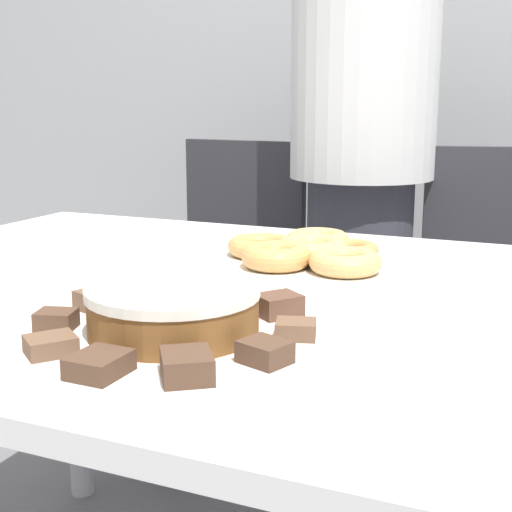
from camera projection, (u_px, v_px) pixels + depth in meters
wall_back at (467, 15)px, 2.36m from camera, size 8.00×0.05×2.60m
table at (302, 344)px, 1.06m from camera, size 1.65×1.00×0.74m
person_standing at (362, 155)px, 1.89m from camera, size 0.38×0.38×1.68m
office_chair_left at (220, 306)px, 2.08m from camera, size 0.48×0.48×0.91m
office_chair_right at (501, 341)px, 1.78m from camera, size 0.52×0.52×0.91m
plate_cake at (174, 337)px, 0.84m from camera, size 0.37×0.37×0.01m
plate_donuts at (312, 263)px, 1.22m from camera, size 0.34×0.34×0.01m
frosted_cake at (173, 309)px, 0.83m from camera, size 0.20×0.20×0.06m
lamington_0 at (278, 305)px, 0.90m from camera, size 0.07×0.07×0.03m
lamington_1 at (228, 293)px, 0.96m from camera, size 0.05×0.06×0.03m
lamington_2 at (164, 291)px, 0.97m from camera, size 0.07×0.08×0.03m
lamington_3 at (101, 300)px, 0.93m from camera, size 0.07×0.07×0.02m
lamington_4 at (56, 320)px, 0.85m from camera, size 0.05×0.05×0.02m
lamington_5 at (51, 345)px, 0.77m from camera, size 0.07×0.07×0.02m
lamington_6 at (99, 364)px, 0.71m from camera, size 0.05×0.06×0.02m
lamington_7 at (187, 366)px, 0.70m from camera, size 0.07×0.08×0.03m
lamington_8 at (265, 352)px, 0.74m from camera, size 0.06×0.06×0.02m
lamington_9 at (296, 329)px, 0.82m from camera, size 0.06×0.05×0.02m
donut_0 at (312, 249)px, 1.21m from camera, size 0.12×0.12×0.04m
donut_1 at (345, 262)px, 1.13m from camera, size 0.12×0.12×0.04m
donut_2 at (348, 251)px, 1.22m from camera, size 0.10×0.10×0.03m
donut_3 at (318, 240)px, 1.31m from camera, size 0.12×0.12×0.03m
donut_4 at (262, 246)px, 1.25m from camera, size 0.12×0.12×0.03m
donut_5 at (276, 256)px, 1.16m from camera, size 0.11×0.11×0.04m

